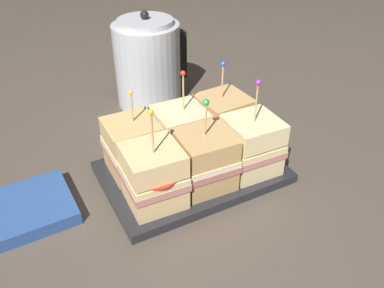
{
  "coord_description": "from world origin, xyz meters",
  "views": [
    {
      "loc": [
        -0.29,
        -0.55,
        0.5
      ],
      "look_at": [
        0.0,
        0.0,
        0.08
      ],
      "focal_mm": 38.0,
      "sensor_mm": 36.0,
      "label": 1
    }
  ],
  "objects": [
    {
      "name": "sandwich_front_center",
      "position": [
        -0.0,
        -0.05,
        0.07
      ],
      "size": [
        0.1,
        0.1,
        0.17
      ],
      "color": "tan",
      "rests_on": "serving_platter"
    },
    {
      "name": "sandwich_back_center",
      "position": [
        0.0,
        0.05,
        0.07
      ],
      "size": [
        0.1,
        0.1,
        0.18
      ],
      "color": "beige",
      "rests_on": "serving_platter"
    },
    {
      "name": "sandwich_front_left",
      "position": [
        -0.1,
        -0.05,
        0.07
      ],
      "size": [
        0.1,
        0.1,
        0.19
      ],
      "color": "#DBB77A",
      "rests_on": "serving_platter"
    },
    {
      "name": "serving_platter",
      "position": [
        0.0,
        0.0,
        0.01
      ],
      "size": [
        0.34,
        0.23,
        0.02
      ],
      "color": "#232328",
      "rests_on": "ground_plane"
    },
    {
      "name": "sandwich_back_right",
      "position": [
        0.1,
        0.05,
        0.07
      ],
      "size": [
        0.1,
        0.1,
        0.18
      ],
      "color": "tan",
      "rests_on": "serving_platter"
    },
    {
      "name": "napkin_stack",
      "position": [
        -0.3,
        0.04,
        0.01
      ],
      "size": [
        0.14,
        0.14,
        0.02
      ],
      "color": "navy",
      "rests_on": "ground_plane"
    },
    {
      "name": "kettle_steel",
      "position": [
        0.05,
        0.32,
        0.1
      ],
      "size": [
        0.18,
        0.16,
        0.23
      ],
      "color": "#B7BABF",
      "rests_on": "ground_plane"
    },
    {
      "name": "ground_plane",
      "position": [
        0.0,
        0.0,
        0.0
      ],
      "size": [
        6.0,
        6.0,
        0.0
      ],
      "primitive_type": "plane",
      "color": "#4C4238"
    },
    {
      "name": "sandwich_back_left",
      "position": [
        -0.1,
        0.05,
        0.07
      ],
      "size": [
        0.1,
        0.1,
        0.17
      ],
      "color": "tan",
      "rests_on": "serving_platter"
    },
    {
      "name": "sandwich_front_right",
      "position": [
        0.1,
        -0.05,
        0.07
      ],
      "size": [
        0.1,
        0.1,
        0.19
      ],
      "color": "beige",
      "rests_on": "serving_platter"
    }
  ]
}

